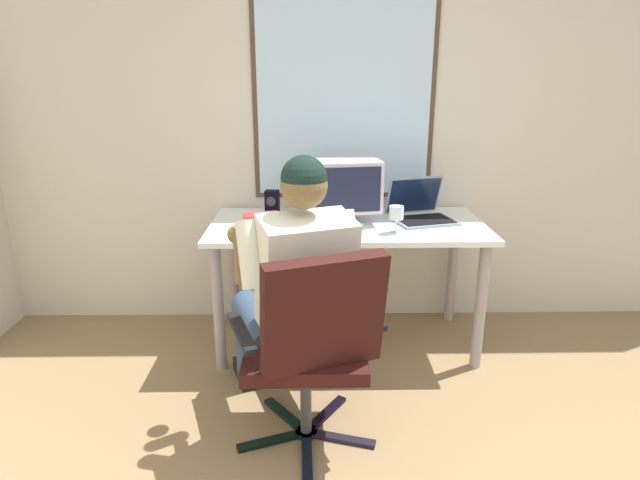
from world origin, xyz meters
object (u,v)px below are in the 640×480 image
object	(u,v)px
office_chair	(313,339)
person_seated	(296,287)
book_stack	(262,220)
desk	(347,240)
crt_monitor	(341,187)
laptop	(419,209)
desk_speaker	(272,204)
wine_glass	(396,214)

from	to	relation	value
office_chair	person_seated	bearing A→B (deg)	107.40
book_stack	desk	bearing A→B (deg)	9.74
desk	crt_monitor	distance (m)	0.32
laptop	desk_speaker	distance (m)	0.86
desk	desk_speaker	bearing A→B (deg)	163.63
office_chair	desk_speaker	size ratio (longest dim) A/B	5.76
office_chair	crt_monitor	world-z (taller)	crt_monitor
office_chair	crt_monitor	distance (m)	1.06
desk_speaker	book_stack	distance (m)	0.22
crt_monitor	wine_glass	size ratio (longest dim) A/B	3.15
office_chair	person_seated	xyz separation A→B (m)	(-0.08, 0.25, 0.13)
office_chair	desk_speaker	bearing A→B (deg)	102.19
crt_monitor	book_stack	xyz separation A→B (m)	(-0.44, -0.07, -0.17)
desk	crt_monitor	size ratio (longest dim) A/B	3.37
person_seated	book_stack	bearing A→B (deg)	107.53
crt_monitor	book_stack	size ratio (longest dim) A/B	2.11
desk	laptop	world-z (taller)	laptop
wine_glass	book_stack	distance (m)	0.74
person_seated	laptop	size ratio (longest dim) A/B	3.15
person_seated	wine_glass	world-z (taller)	person_seated
person_seated	wine_glass	distance (m)	0.77
crt_monitor	person_seated	bearing A→B (deg)	-108.40
book_stack	person_seated	bearing A→B (deg)	-72.47
person_seated	crt_monitor	size ratio (longest dim) A/B	2.74
office_chair	laptop	world-z (taller)	laptop
book_stack	crt_monitor	bearing A→B (deg)	9.47
laptop	office_chair	bearing A→B (deg)	-120.98
person_seated	desk_speaker	xyz separation A→B (m)	(-0.16, 0.85, 0.18)
office_chair	wine_glass	world-z (taller)	office_chair
crt_monitor	laptop	world-z (taller)	crt_monitor
laptop	desk_speaker	xyz separation A→B (m)	(-0.86, 0.05, 0.02)
crt_monitor	wine_glass	bearing A→B (deg)	-32.96
office_chair	crt_monitor	size ratio (longest dim) A/B	2.02
office_chair	desk_speaker	xyz separation A→B (m)	(-0.24, 1.10, 0.30)
crt_monitor	book_stack	bearing A→B (deg)	-170.53
book_stack	office_chair	bearing A→B (deg)	-72.50
desk	wine_glass	distance (m)	0.38
crt_monitor	desk_speaker	distance (m)	0.44
wine_glass	desk	bearing A→B (deg)	141.40
office_chair	laptop	size ratio (longest dim) A/B	2.33
desk	book_stack	world-z (taller)	book_stack
laptop	wine_glass	xyz separation A→B (m)	(-0.18, -0.27, 0.04)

